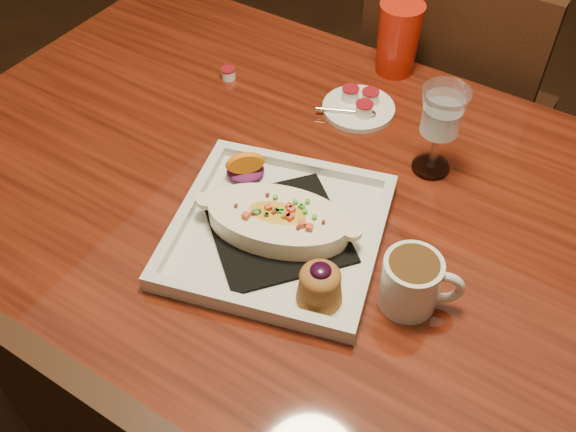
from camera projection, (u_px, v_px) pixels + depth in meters
The scene contains 9 objects.
floor at pixel (314, 405), 1.63m from camera, with size 7.00×7.00×0.00m, color black.
table at pixel (325, 239), 1.15m from camera, with size 1.50×0.90×0.75m.
chair_far at pixel (448, 115), 1.61m from camera, with size 0.42×0.42×0.93m.
plate at pixel (281, 230), 1.00m from camera, with size 0.40×0.40×0.08m.
coffee_mug at pixel (413, 281), 0.90m from camera, with size 0.12×0.08×0.09m.
goblet at pixel (442, 117), 1.04m from camera, with size 0.08×0.08×0.17m.
saucer at pixel (358, 106), 1.23m from camera, with size 0.14×0.14×0.09m.
creamer_loose at pixel (228, 73), 1.30m from camera, with size 0.03×0.03×0.02m.
red_tumbler at pixel (398, 39), 1.28m from camera, with size 0.09×0.09×0.15m, color red.
Camera 1 is at (0.34, -0.66, 1.53)m, focal length 40.00 mm.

